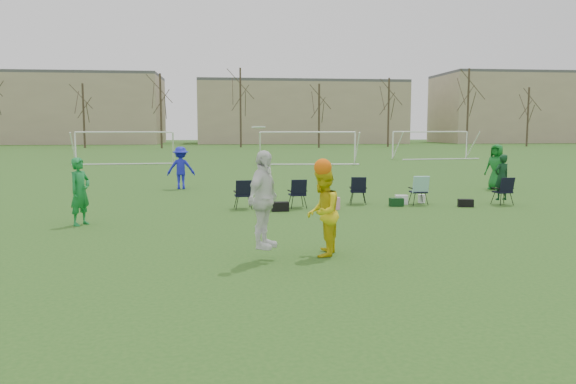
{
  "coord_description": "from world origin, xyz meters",
  "views": [
    {
      "loc": [
        -2.31,
        -10.65,
        2.62
      ],
      "look_at": [
        -0.94,
        1.52,
        1.25
      ],
      "focal_mm": 35.0,
      "sensor_mm": 36.0,
      "label": 1
    }
  ],
  "objects": [
    {
      "name": "goal_mid",
      "position": [
        4.0,
        32.0,
        1.92
      ],
      "size": [
        7.4,
        0.63,
        2.46
      ],
      "rotation": [
        0.0,
        0.0,
        -0.07
      ],
      "color": "white",
      "rests_on": "ground"
    },
    {
      "name": "fielder_blue",
      "position": [
        -4.25,
        14.37,
        0.93
      ],
      "size": [
        1.21,
        0.71,
        1.86
      ],
      "primitive_type": "imported",
      "rotation": [
        0.0,
        0.0,
        3.16
      ],
      "color": "#1A1EC6",
      "rests_on": "ground"
    },
    {
      "name": "fielder_green_near",
      "position": [
        -6.26,
        5.11,
        0.93
      ],
      "size": [
        0.72,
        0.81,
        1.86
      ],
      "primitive_type": "imported",
      "rotation": [
        0.0,
        0.0,
        1.06
      ],
      "color": "#168036",
      "rests_on": "ground"
    },
    {
      "name": "goal_left",
      "position": [
        -10.0,
        34.0,
        1.92
      ],
      "size": [
        7.39,
        0.76,
        2.46
      ],
      "rotation": [
        0.0,
        0.0,
        0.09
      ],
      "color": "white",
      "rests_on": "ground"
    },
    {
      "name": "center_contest",
      "position": [
        -0.92,
        0.52,
        1.09
      ],
      "size": [
        2.2,
        1.46,
        2.68
      ],
      "color": "white",
      "rests_on": "ground"
    },
    {
      "name": "goal_right",
      "position": [
        16.0,
        38.0,
        1.92
      ],
      "size": [
        7.35,
        1.14,
        2.46
      ],
      "rotation": [
        0.0,
        0.0,
        0.14
      ],
      "color": "white",
      "rests_on": "ground"
    },
    {
      "name": "ground",
      "position": [
        0.0,
        0.0,
        0.0
      ],
      "size": [
        260.0,
        260.0,
        0.0
      ],
      "primitive_type": "plane",
      "color": "#27551A",
      "rests_on": "ground"
    },
    {
      "name": "sideline_setup",
      "position": [
        3.26,
        8.01,
        0.52
      ],
      "size": [
        9.71,
        1.95,
        1.75
      ],
      "color": "#0E351B",
      "rests_on": "ground"
    },
    {
      "name": "fielder_green_far",
      "position": [
        9.45,
        12.59,
        0.99
      ],
      "size": [
        1.07,
        1.15,
        1.98
      ],
      "primitive_type": "imported",
      "rotation": [
        0.0,
        0.0,
        -0.95
      ],
      "color": "#126521",
      "rests_on": "ground"
    },
    {
      "name": "building_row",
      "position": [
        6.73,
        96.0,
        5.99
      ],
      "size": [
        126.0,
        16.0,
        13.0
      ],
      "color": "tan",
      "rests_on": "ground"
    },
    {
      "name": "tree_line",
      "position": [
        0.24,
        69.85,
        5.09
      ],
      "size": [
        110.28,
        3.28,
        11.4
      ],
      "color": "#382B21",
      "rests_on": "ground"
    }
  ]
}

